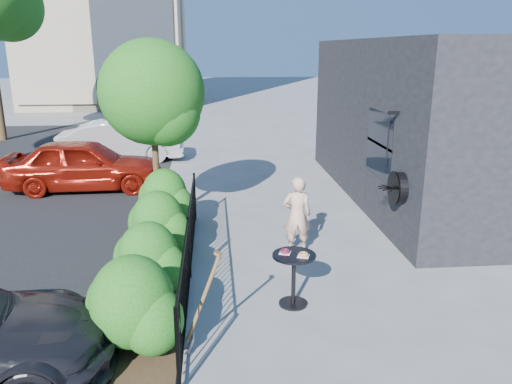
{
  "coord_description": "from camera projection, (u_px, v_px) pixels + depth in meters",
  "views": [
    {
      "loc": [
        -1.05,
        -7.89,
        3.8
      ],
      "look_at": [
        -0.28,
        1.02,
        1.2
      ],
      "focal_mm": 35.0,
      "sensor_mm": 36.0,
      "label": 1
    }
  ],
  "objects": [
    {
      "name": "ground",
      "position": [
        277.0,
        274.0,
        8.69
      ],
      "size": [
        120.0,
        120.0,
        0.0
      ],
      "primitive_type": "plane",
      "color": "gray",
      "rests_on": "ground"
    },
    {
      "name": "shop_building",
      "position": [
        467.0,
        120.0,
        12.89
      ],
      "size": [
        6.22,
        9.0,
        4.0
      ],
      "color": "black",
      "rests_on": "ground"
    },
    {
      "name": "fence",
      "position": [
        189.0,
        247.0,
        8.41
      ],
      "size": [
        0.05,
        6.05,
        1.1
      ],
      "color": "black",
      "rests_on": "ground"
    },
    {
      "name": "planting_bed",
      "position": [
        149.0,
        277.0,
        8.5
      ],
      "size": [
        1.3,
        6.0,
        0.08
      ],
      "primitive_type": "cube",
      "color": "#382616",
      "rests_on": "ground"
    },
    {
      "name": "shrubs",
      "position": [
        153.0,
        238.0,
        8.42
      ],
      "size": [
        1.1,
        5.6,
        1.24
      ],
      "color": "#1E5713",
      "rests_on": "ground"
    },
    {
      "name": "patio_tree",
      "position": [
        155.0,
        99.0,
        10.37
      ],
      "size": [
        2.2,
        2.2,
        3.94
      ],
      "color": "#3F2B19",
      "rests_on": "ground"
    },
    {
      "name": "cafe_table",
      "position": [
        294.0,
        270.0,
        7.5
      ],
      "size": [
        0.66,
        0.66,
        0.88
      ],
      "rotation": [
        0.0,
        0.0,
        -0.32
      ],
      "color": "black",
      "rests_on": "ground"
    },
    {
      "name": "woman",
      "position": [
        297.0,
        215.0,
        9.44
      ],
      "size": [
        0.56,
        0.38,
        1.5
      ],
      "primitive_type": "imported",
      "rotation": [
        0.0,
        0.0,
        3.1
      ],
      "color": "tan",
      "rests_on": "ground"
    },
    {
      "name": "shovel",
      "position": [
        201.0,
        308.0,
        6.32
      ],
      "size": [
        0.49,
        0.18,
        1.42
      ],
      "color": "brown",
      "rests_on": "ground"
    },
    {
      "name": "car_red",
      "position": [
        84.0,
        164.0,
        13.67
      ],
      "size": [
        4.22,
        1.8,
        1.42
      ],
      "primitive_type": "imported",
      "rotation": [
        0.0,
        0.0,
        1.6
      ],
      "color": "maroon",
      "rests_on": "ground"
    },
    {
      "name": "car_silver",
      "position": [
        122.0,
        141.0,
        17.26
      ],
      "size": [
        4.28,
        1.72,
        1.38
      ],
      "primitive_type": "imported",
      "rotation": [
        0.0,
        0.0,
        1.63
      ],
      "color": "silver",
      "rests_on": "ground"
    }
  ]
}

